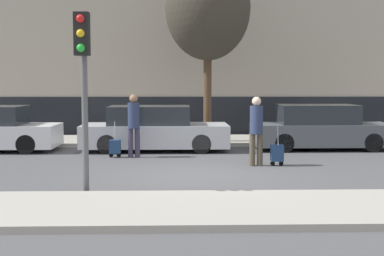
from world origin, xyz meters
name	(u,v)px	position (x,y,z in m)	size (l,w,h in m)	color
ground_plane	(196,174)	(0.00, 0.00, 0.00)	(80.00, 80.00, 0.00)	#4C4C4F
sidewalk_near	(205,209)	(0.00, -3.75, 0.06)	(28.00, 2.50, 0.12)	#A39E93
sidewalk_far	(189,140)	(0.00, 7.00, 0.06)	(28.00, 3.00, 0.12)	#A39E93
parked_car_1	(154,130)	(-1.20, 4.51, 0.67)	(4.64, 1.91, 1.43)	#B7BABF
parked_car_2	(320,129)	(4.23, 4.66, 0.68)	(4.50, 1.77, 1.46)	#4C5156
pedestrian_left	(134,121)	(-1.71, 2.94, 1.05)	(0.35, 0.34, 1.83)	#383347
trolley_left	(115,147)	(-2.26, 2.93, 0.31)	(0.34, 0.29, 1.05)	navy
pedestrian_right	(256,126)	(1.61, 1.24, 1.03)	(0.35, 0.34, 1.81)	#4C4233
trolley_right	(277,153)	(2.16, 1.23, 0.33)	(0.34, 0.29, 1.09)	navy
traffic_light	(83,66)	(-2.22, -2.36, 2.49)	(0.28, 0.47, 3.47)	#515154
parked_bicycle	(124,129)	(-2.35, 6.76, 0.49)	(1.77, 0.06, 0.96)	black
bare_tree_near_crossing	(208,9)	(0.62, 6.12, 4.72)	(2.95, 2.95, 6.42)	#4C3826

